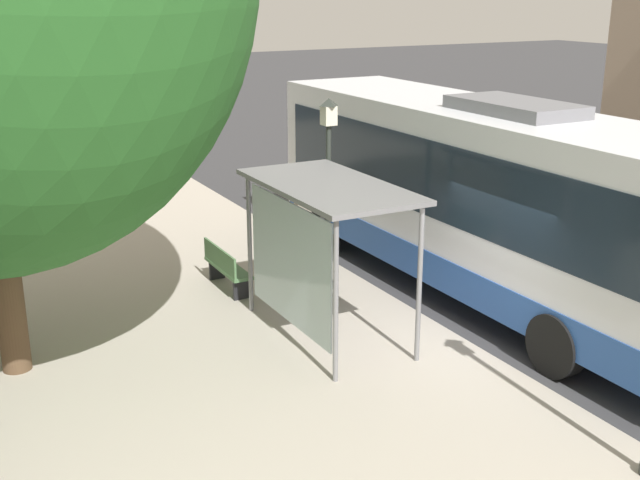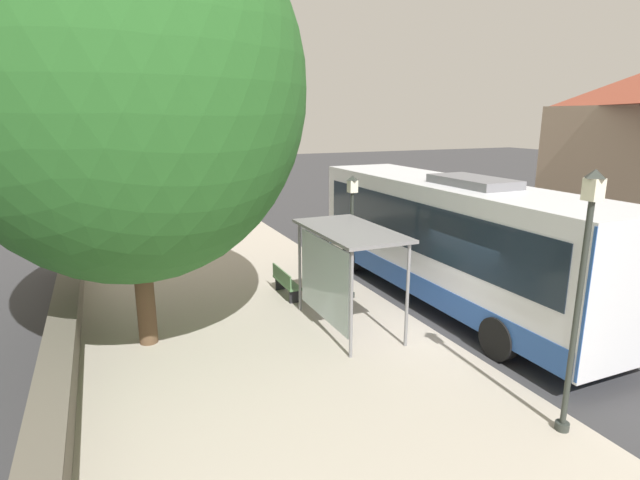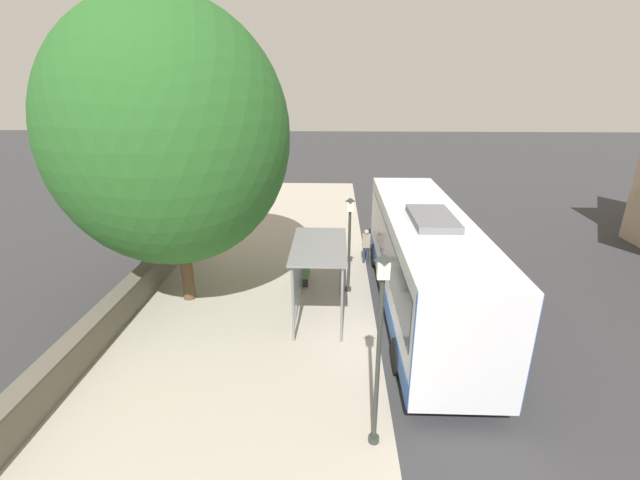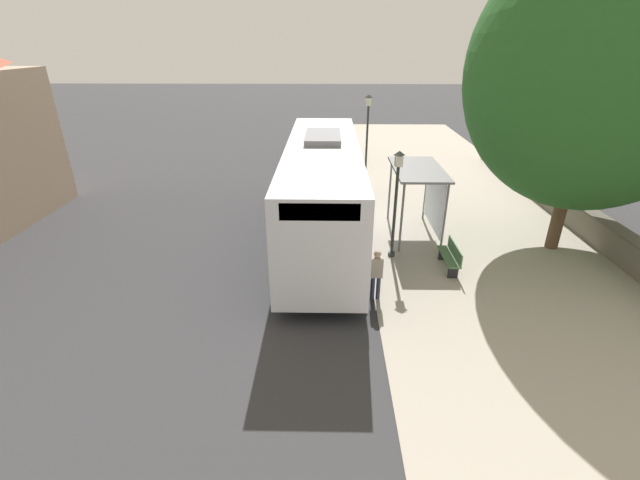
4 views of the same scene
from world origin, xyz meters
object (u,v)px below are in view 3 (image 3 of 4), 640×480
object	(u,v)px
street_lamp_far	(349,237)
pedestrian	(366,244)
bench	(304,270)
bus	(423,260)
street_lamp_near	(379,339)
shade_tree	(171,135)
bus_shelter	(314,257)

from	to	relation	value
street_lamp_far	pedestrian	bearing A→B (deg)	72.81
pedestrian	bench	bearing A→B (deg)	-144.77
bus	street_lamp_far	size ratio (longest dim) A/B	2.98
pedestrian	street_lamp_near	distance (m)	10.27
bench	shade_tree	size ratio (longest dim) A/B	0.15
street_lamp_near	bus_shelter	bearing A→B (deg)	106.16
bus	street_lamp_far	xyz separation A→B (m)	(-2.43, 1.43, 0.27)
street_lamp_near	shade_tree	distance (m)	9.65
bus_shelter	street_lamp_far	distance (m)	2.25
bench	street_lamp_near	size ratio (longest dim) A/B	0.34
bench	bus	bearing A→B (deg)	-28.77
bus_shelter	street_lamp_near	world-z (taller)	street_lamp_near
bus	street_lamp_near	xyz separation A→B (m)	(-2.06, -5.93, 0.75)
shade_tree	street_lamp_far	bearing A→B (deg)	7.68
bus	street_lamp_far	bearing A→B (deg)	149.53
bench	street_lamp_near	bearing A→B (deg)	-75.40
shade_tree	bench	bearing A→B (deg)	22.12
street_lamp_near	street_lamp_far	distance (m)	7.39
street_lamp_near	street_lamp_far	xyz separation A→B (m)	(-0.37, 7.37, -0.48)
pedestrian	street_lamp_far	distance (m)	3.15
shade_tree	pedestrian	bearing A→B (deg)	27.61
street_lamp_near	shade_tree	size ratio (longest dim) A/B	0.45
bus	bench	world-z (taller)	bus
pedestrian	street_lamp_far	xyz separation A→B (m)	(-0.85, -2.74, 1.30)
street_lamp_far	street_lamp_near	bearing A→B (deg)	-87.13
bus_shelter	shade_tree	world-z (taller)	shade_tree
bus_shelter	street_lamp_near	xyz separation A→B (m)	(1.58, -5.47, 0.51)
bench	shade_tree	distance (m)	7.06
street_lamp_near	shade_tree	bearing A→B (deg)	133.70
pedestrian	shade_tree	size ratio (longest dim) A/B	0.15
bus_shelter	shade_tree	distance (m)	6.11
bus	shade_tree	distance (m)	9.27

